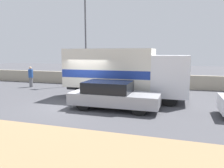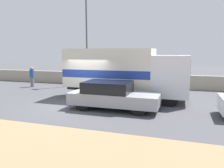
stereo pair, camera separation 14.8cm
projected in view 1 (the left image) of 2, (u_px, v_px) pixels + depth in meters
The scene contains 6 objects.
ground_plane at pixel (78, 106), 11.93m from camera, with size 80.00×80.00×0.00m, color #47474C.
stone_wall_backdrop at pixel (117, 80), 19.11m from camera, with size 60.00×0.35×1.12m.
street_lamp at pixel (86, 33), 19.03m from camera, with size 0.56×0.28×7.99m.
box_truck at pixel (123, 71), 13.42m from camera, with size 7.44×2.34×3.13m.
car_hatchback at pixel (113, 95), 11.23m from camera, with size 4.58×1.85×1.42m.
pedestrian at pixel (31, 77), 18.41m from camera, with size 0.38×0.38×1.73m.
Camera 1 is at (5.26, -10.55, 2.90)m, focal length 35.00 mm.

